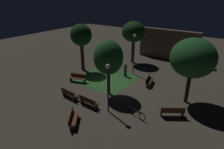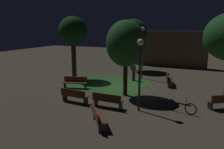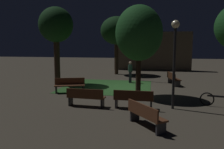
{
  "view_description": "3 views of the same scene",
  "coord_description": "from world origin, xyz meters",
  "px_view_note": "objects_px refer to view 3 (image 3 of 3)",
  "views": [
    {
      "loc": [
        10.54,
        -14.87,
        8.65
      ],
      "look_at": [
        -0.2,
        0.31,
        0.71
      ],
      "focal_mm": 30.64,
      "sensor_mm": 36.0,
      "label": 1
    },
    {
      "loc": [
        6.42,
        -16.2,
        4.62
      ],
      "look_at": [
        -0.44,
        -0.78,
        1.05
      ],
      "focal_mm": 36.43,
      "sensor_mm": 36.0,
      "label": 2
    },
    {
      "loc": [
        1.93,
        -15.57,
        3.04
      ],
      "look_at": [
        -0.56,
        -0.84,
        1.0
      ],
      "focal_mm": 38.33,
      "sensor_mm": 36.0,
      "label": 3
    }
  ],
  "objects_px": {
    "bench_back_row": "(145,114)",
    "bicycle": "(220,100)",
    "bench_corner": "(86,97)",
    "bench_front_left": "(173,78)",
    "tree_tall_center": "(139,33)",
    "tree_left_canopy": "(117,31)",
    "lamp_post_near_wall": "(175,48)",
    "tree_back_left": "(56,26)",
    "bench_by_lamp": "(133,99)",
    "bench_lawn_edge": "(70,85)",
    "lamp_post_plaza_east": "(137,41)",
    "pedestrian": "(130,71)"
  },
  "relations": [
    {
      "from": "bench_by_lamp",
      "to": "bench_lawn_edge",
      "type": "bearing_deg",
      "value": 144.18
    },
    {
      "from": "pedestrian",
      "to": "lamp_post_plaza_east",
      "type": "bearing_deg",
      "value": 69.47
    },
    {
      "from": "bench_by_lamp",
      "to": "lamp_post_plaza_east",
      "type": "distance_m",
      "value": 8.59
    },
    {
      "from": "bench_corner",
      "to": "tree_back_left",
      "type": "distance_m",
      "value": 7.83
    },
    {
      "from": "tree_tall_center",
      "to": "bicycle",
      "type": "xyz_separation_m",
      "value": [
        3.91,
        -1.78,
        -3.16
      ]
    },
    {
      "from": "bench_front_left",
      "to": "tree_tall_center",
      "type": "xyz_separation_m",
      "value": [
        -2.24,
        -3.92,
        3.02
      ]
    },
    {
      "from": "bench_back_row",
      "to": "tree_tall_center",
      "type": "relative_size",
      "value": 0.34
    },
    {
      "from": "bench_by_lamp",
      "to": "lamp_post_near_wall",
      "type": "xyz_separation_m",
      "value": [
        1.78,
        0.35,
        2.28
      ]
    },
    {
      "from": "bench_corner",
      "to": "lamp_post_near_wall",
      "type": "distance_m",
      "value": 4.64
    },
    {
      "from": "bench_back_row",
      "to": "tree_tall_center",
      "type": "distance_m",
      "value": 5.95
    },
    {
      "from": "tree_back_left",
      "to": "lamp_post_plaza_east",
      "type": "xyz_separation_m",
      "value": [
        5.63,
        2.38,
        -1.04
      ]
    },
    {
      "from": "bench_back_row",
      "to": "lamp_post_plaza_east",
      "type": "distance_m",
      "value": 10.87
    },
    {
      "from": "bench_corner",
      "to": "tree_tall_center",
      "type": "height_order",
      "value": "tree_tall_center"
    },
    {
      "from": "bench_front_left",
      "to": "lamp_post_plaza_east",
      "type": "bearing_deg",
      "value": 151.17
    },
    {
      "from": "tree_tall_center",
      "to": "tree_back_left",
      "type": "relative_size",
      "value": 0.92
    },
    {
      "from": "bench_lawn_edge",
      "to": "bench_front_left",
      "type": "height_order",
      "value": "same"
    },
    {
      "from": "tree_back_left",
      "to": "lamp_post_plaza_east",
      "type": "relative_size",
      "value": 1.2
    },
    {
      "from": "tree_left_canopy",
      "to": "pedestrian",
      "type": "distance_m",
      "value": 5.9
    },
    {
      "from": "tree_left_canopy",
      "to": "tree_back_left",
      "type": "distance_m",
      "value": 6.88
    },
    {
      "from": "bench_corner",
      "to": "pedestrian",
      "type": "relative_size",
      "value": 1.14
    },
    {
      "from": "bench_back_row",
      "to": "lamp_post_plaza_east",
      "type": "height_order",
      "value": "lamp_post_plaza_east"
    },
    {
      "from": "lamp_post_near_wall",
      "to": "pedestrian",
      "type": "relative_size",
      "value": 2.48
    },
    {
      "from": "bench_front_left",
      "to": "tree_back_left",
      "type": "relative_size",
      "value": 0.34
    },
    {
      "from": "bench_front_left",
      "to": "tree_tall_center",
      "type": "relative_size",
      "value": 0.37
    },
    {
      "from": "bench_lawn_edge",
      "to": "lamp_post_near_wall",
      "type": "relative_size",
      "value": 0.47
    },
    {
      "from": "bench_corner",
      "to": "bench_back_row",
      "type": "height_order",
      "value": "same"
    },
    {
      "from": "bench_lawn_edge",
      "to": "bench_front_left",
      "type": "distance_m",
      "value": 7.39
    },
    {
      "from": "bench_corner",
      "to": "lamp_post_plaza_east",
      "type": "distance_m",
      "value": 8.78
    },
    {
      "from": "bench_corner",
      "to": "lamp_post_near_wall",
      "type": "height_order",
      "value": "lamp_post_near_wall"
    },
    {
      "from": "bench_front_left",
      "to": "lamp_post_plaza_east",
      "type": "relative_size",
      "value": 0.4
    },
    {
      "from": "bench_back_row",
      "to": "bicycle",
      "type": "xyz_separation_m",
      "value": [
        3.36,
        3.31,
        -0.14
      ]
    },
    {
      "from": "tree_left_canopy",
      "to": "tree_back_left",
      "type": "relative_size",
      "value": 0.98
    },
    {
      "from": "bench_front_left",
      "to": "tree_back_left",
      "type": "xyz_separation_m",
      "value": [
        -8.32,
        -0.9,
        3.69
      ]
    },
    {
      "from": "bench_back_row",
      "to": "tree_left_canopy",
      "type": "bearing_deg",
      "value": 102.6
    },
    {
      "from": "bench_corner",
      "to": "lamp_post_plaza_east",
      "type": "xyz_separation_m",
      "value": [
        1.85,
        8.16,
        2.65
      ]
    },
    {
      "from": "pedestrian",
      "to": "tree_tall_center",
      "type": "bearing_deg",
      "value": -78.92
    },
    {
      "from": "lamp_post_near_wall",
      "to": "tree_left_canopy",
      "type": "bearing_deg",
      "value": 110.79
    },
    {
      "from": "bench_lawn_edge",
      "to": "tree_tall_center",
      "type": "bearing_deg",
      "value": -2.5
    },
    {
      "from": "tree_left_canopy",
      "to": "bench_front_left",
      "type": "bearing_deg",
      "value": -46.21
    },
    {
      "from": "bench_corner",
      "to": "lamp_post_plaza_east",
      "type": "relative_size",
      "value": 0.4
    },
    {
      "from": "pedestrian",
      "to": "bicycle",
      "type": "bearing_deg",
      "value": -52.07
    },
    {
      "from": "bench_by_lamp",
      "to": "tree_left_canopy",
      "type": "relative_size",
      "value": 0.33
    },
    {
      "from": "bench_by_lamp",
      "to": "tree_tall_center",
      "type": "bearing_deg",
      "value": 89.03
    },
    {
      "from": "bench_corner",
      "to": "bench_front_left",
      "type": "distance_m",
      "value": 8.08
    },
    {
      "from": "bench_corner",
      "to": "tree_left_canopy",
      "type": "bearing_deg",
      "value": 91.42
    },
    {
      "from": "bench_front_left",
      "to": "tree_left_canopy",
      "type": "xyz_separation_m",
      "value": [
        -4.83,
        5.04,
        3.58
      ]
    },
    {
      "from": "bicycle",
      "to": "tree_left_canopy",
      "type": "bearing_deg",
      "value": 121.18
    },
    {
      "from": "tree_tall_center",
      "to": "tree_left_canopy",
      "type": "bearing_deg",
      "value": 106.1
    },
    {
      "from": "bench_corner",
      "to": "bench_front_left",
      "type": "xyz_separation_m",
      "value": [
        4.54,
        6.68,
        0.0
      ]
    },
    {
      "from": "bench_corner",
      "to": "bicycle",
      "type": "distance_m",
      "value": 6.29
    }
  ]
}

